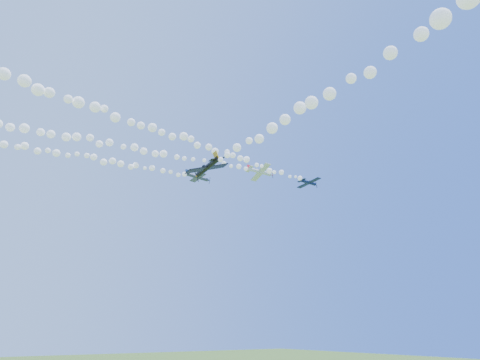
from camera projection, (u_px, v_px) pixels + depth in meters
plane_white at (260, 172)px, 108.53m from camera, size 8.06×8.37×2.93m
smoke_trail_white at (100, 142)px, 90.75m from camera, size 78.09×12.92×3.34m
plane_navy at (309, 182)px, 106.17m from camera, size 7.00×7.33×1.86m
smoke_trail_navy at (167, 132)px, 78.91m from camera, size 82.50×12.80×2.74m
plane_grey at (198, 177)px, 99.91m from camera, size 7.00×7.43×2.80m
smoke_trail_grey at (42, 150)px, 83.94m from camera, size 65.94×8.89×3.17m
plane_black at (207, 167)px, 69.74m from camera, size 7.89×8.12×3.53m
smoke_trail_black at (446, 20)px, 36.29m from camera, size 2.96×81.62×3.23m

